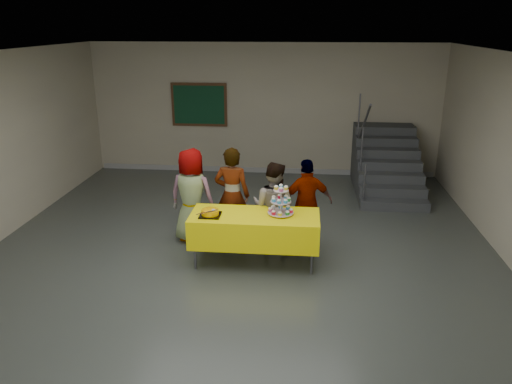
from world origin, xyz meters
TOP-DOWN VIEW (x-y plane):
  - room_shell at (0.00, 0.02)m, footprint 10.00×10.04m
  - bake_table at (0.25, 0.27)m, footprint 1.88×0.78m
  - cupcake_stand at (0.63, 0.33)m, footprint 0.38×0.38m
  - bear_cake at (-0.39, 0.17)m, footprint 0.32×0.36m
  - schoolchild_a at (-0.84, 0.99)m, footprint 0.84×0.63m
  - schoolchild_b at (-0.19, 1.03)m, footprint 0.61×0.43m
  - schoolchild_c at (0.49, 0.79)m, footprint 0.82×0.72m
  - schoolchild_d at (1.01, 1.02)m, footprint 0.89×0.55m
  - staircase at (2.70, 4.13)m, footprint 1.30×2.40m
  - noticeboard at (-1.51, 4.96)m, footprint 1.30×0.05m

SIDE VIEW (x-z plane):
  - staircase at x=2.70m, z-range -0.53..1.51m
  - bake_table at x=0.25m, z-range 0.17..0.94m
  - schoolchild_d at x=1.01m, z-range 0.00..1.42m
  - schoolchild_c at x=0.49m, z-range 0.00..1.42m
  - schoolchild_a at x=-0.84m, z-range 0.00..1.55m
  - schoolchild_b at x=-0.19m, z-range 0.00..1.58m
  - bear_cake at x=-0.39m, z-range 0.77..0.89m
  - cupcake_stand at x=0.63m, z-range 0.72..1.17m
  - noticeboard at x=-1.51m, z-range 1.10..2.10m
  - room_shell at x=0.00m, z-range 0.62..3.64m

